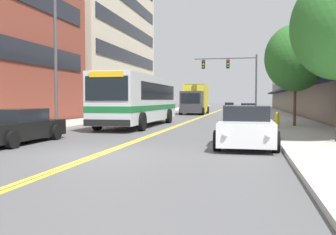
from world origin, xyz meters
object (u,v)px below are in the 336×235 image
at_px(car_black_parked_left_mid, 14,127).
at_px(box_truck, 195,99).
at_px(street_lamp_left_near, 61,44).
at_px(car_red_parked_left_near, 154,111).
at_px(car_dark_grey_moving_lead, 229,106).
at_px(fire_hydrant, 277,120).
at_px(street_tree_right_mid, 296,58).
at_px(car_white_parked_right_foreground, 246,128).
at_px(car_silver_parked_right_mid, 248,109).
at_px(city_bus, 140,98).
at_px(traffic_signal_mast, 234,72).

relative_size(car_black_parked_left_mid, box_truck, 0.71).
height_order(box_truck, street_lamp_left_near, street_lamp_left_near).
height_order(car_red_parked_left_near, car_dark_grey_moving_lead, car_red_parked_left_near).
height_order(car_red_parked_left_near, fire_hydrant, car_red_parked_left_near).
xyz_separation_m(box_truck, street_lamp_left_near, (-3.41, -25.15, 2.78)).
bearing_deg(street_tree_right_mid, car_black_parked_left_mid, -137.82).
distance_m(car_white_parked_right_foreground, car_dark_grey_moving_lead, 54.38).
distance_m(car_red_parked_left_near, car_white_parked_right_foreground, 22.68).
height_order(car_silver_parked_right_mid, street_lamp_left_near, street_lamp_left_near).
bearing_deg(city_bus, box_truck, 87.78).
xyz_separation_m(car_silver_parked_right_mid, box_truck, (-5.99, 0.52, 1.11)).
xyz_separation_m(car_black_parked_left_mid, car_silver_parked_right_mid, (8.74, 29.60, -0.01)).
relative_size(car_red_parked_left_near, car_black_parked_left_mid, 0.93).
bearing_deg(car_silver_parked_right_mid, street_lamp_left_near, -110.90).
relative_size(traffic_signal_mast, street_tree_right_mid, 1.11).
bearing_deg(fire_hydrant, car_red_parked_left_near, 127.65).
distance_m(car_red_parked_left_near, fire_hydrant, 16.85).
relative_size(car_silver_parked_right_mid, car_dark_grey_moving_lead, 0.91).
bearing_deg(car_dark_grey_moving_lead, traffic_signal_mast, -86.22).
relative_size(city_bus, car_dark_grey_moving_lead, 2.32).
height_order(car_dark_grey_moving_lead, traffic_signal_mast, traffic_signal_mast).
bearing_deg(car_red_parked_left_near, car_white_parked_right_foreground, -67.45).
bearing_deg(car_white_parked_right_foreground, car_red_parked_left_near, 112.55).
bearing_deg(street_lamp_left_near, fire_hydrant, 17.07).
relative_size(car_red_parked_left_near, street_tree_right_mid, 0.76).
bearing_deg(car_silver_parked_right_mid, car_red_parked_left_near, -137.81).
relative_size(city_bus, street_tree_right_mid, 1.90).
xyz_separation_m(car_white_parked_right_foreground, car_silver_parked_right_mid, (0.05, 28.87, -0.07)).
bearing_deg(box_truck, car_black_parked_left_mid, -95.21).
bearing_deg(car_black_parked_left_mid, car_red_parked_left_near, 90.01).
distance_m(car_black_parked_left_mid, car_silver_parked_right_mid, 30.87).
bearing_deg(car_black_parked_left_mid, car_dark_grey_moving_lead, 84.34).
bearing_deg(fire_hydrant, car_black_parked_left_mid, -140.96).
bearing_deg(car_silver_parked_right_mid, fire_hydrant, -85.85).
xyz_separation_m(city_bus, car_dark_grey_moving_lead, (3.47, 44.78, -1.20)).
distance_m(car_white_parked_right_foreground, traffic_signal_mast, 27.04).
relative_size(car_silver_parked_right_mid, box_truck, 0.65).
height_order(box_truck, traffic_signal_mast, traffic_signal_mast).
height_order(box_truck, street_tree_right_mid, street_tree_right_mid).
height_order(traffic_signal_mast, fire_hydrant, traffic_signal_mast).
xyz_separation_m(car_red_parked_left_near, street_lamp_left_near, (-0.66, -16.70, 3.89)).
bearing_deg(car_white_parked_right_foreground, car_black_parked_left_mid, -175.18).
bearing_deg(street_tree_right_mid, city_bus, -179.29).
bearing_deg(car_black_parked_left_mid, fire_hydrant, 39.04).
bearing_deg(box_truck, fire_hydrant, -70.92).
bearing_deg(car_red_parked_left_near, fire_hydrant, -52.35).
relative_size(car_white_parked_right_foreground, fire_hydrant, 4.97).
bearing_deg(car_dark_grey_moving_lead, city_bus, -94.44).
xyz_separation_m(street_tree_right_mid, fire_hydrant, (-1.14, -2.01, -3.54)).
bearing_deg(traffic_signal_mast, car_red_parked_left_near, -141.58).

